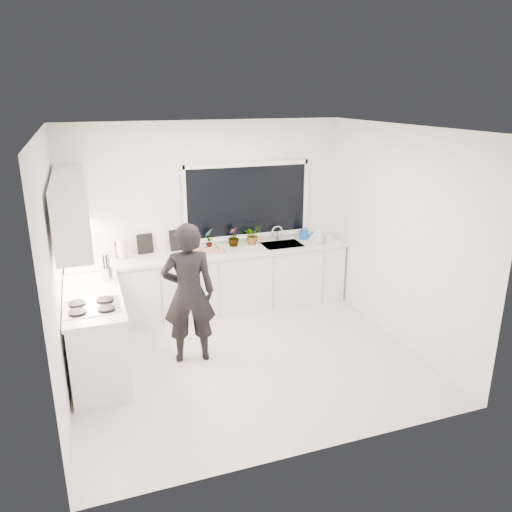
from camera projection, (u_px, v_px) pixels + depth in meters
name	position (u px, v px, depth m)	size (l,w,h in m)	color
floor	(246.00, 359.00, 6.01)	(4.00, 3.50, 0.02)	beige
wall_back	(207.00, 217.00, 7.16)	(4.00, 0.02, 2.70)	white
wall_left	(54.00, 273.00, 4.95)	(0.02, 3.50, 2.70)	white
wall_right	(398.00, 236.00, 6.23)	(0.02, 3.50, 2.70)	white
ceiling	(245.00, 127.00, 5.16)	(4.00, 3.50, 0.02)	white
window	(247.00, 201.00, 7.26)	(1.80, 0.02, 1.00)	black
base_cabinets_back	(214.00, 283.00, 7.17)	(3.92, 0.58, 0.88)	white
base_cabinets_left	(97.00, 334.00, 5.65)	(0.58, 1.60, 0.88)	white
countertop_back	(213.00, 253.00, 7.02)	(3.94, 0.62, 0.04)	silver
countertop_left	(93.00, 297.00, 5.51)	(0.62, 1.60, 0.04)	silver
upper_cabinets	(71.00, 207.00, 5.49)	(0.34, 2.10, 0.70)	white
sink	(282.00, 248.00, 7.37)	(0.58, 0.42, 0.14)	silver
faucet	(277.00, 234.00, 7.50)	(0.03, 0.03, 0.22)	silver
stovetop	(92.00, 307.00, 5.18)	(0.56, 0.48, 0.03)	black
person	(189.00, 293.00, 5.76)	(0.61, 0.40, 1.69)	black
pizza_tray	(208.00, 252.00, 6.96)	(0.46, 0.34, 0.03)	silver
pizza	(208.00, 251.00, 6.96)	(0.42, 0.30, 0.01)	red
watering_can	(304.00, 235.00, 7.61)	(0.14, 0.14, 0.13)	#134AB4
paper_towel_roll	(121.00, 250.00, 6.68)	(0.11, 0.11, 0.26)	white
knife_block	(119.00, 250.00, 6.71)	(0.13, 0.10, 0.22)	#9F644A
utensil_crock	(107.00, 273.00, 5.94)	(0.13, 0.13, 0.16)	silver
picture_frame_large	(145.00, 244.00, 6.90)	(0.22, 0.02, 0.28)	black
picture_frame_small	(178.00, 240.00, 7.05)	(0.25, 0.02, 0.30)	black
herb_plants	(241.00, 236.00, 7.27)	(0.89, 0.30, 0.29)	#26662D
soap_bottles	(322.00, 235.00, 7.36)	(0.25, 0.15, 0.28)	#D8BF66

